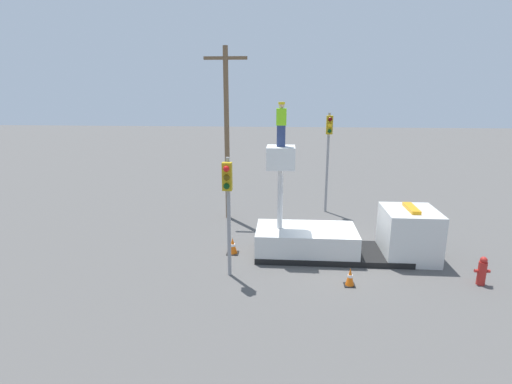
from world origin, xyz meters
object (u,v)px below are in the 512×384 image
Objects in this scene: traffic_light_pole at (228,194)px; traffic_light_across at (329,143)px; fire_hydrant at (482,271)px; traffic_cone_rear at (233,246)px; bucket_truck at (348,236)px; worker at (281,124)px; traffic_cone_curbside at (350,277)px; utility_pole at (227,130)px.

traffic_light_across is at bearing 62.54° from traffic_light_pole.
traffic_cone_rear is (-9.34, 2.15, -0.19)m from fire_hydrant.
traffic_light_across is at bearing 92.87° from bucket_truck.
worker is 0.38× the size of traffic_light_pole.
traffic_light_pole is at bearing -86.05° from traffic_cone_rear.
worker is 2.56× the size of traffic_cone_curbside.
traffic_light_across reaches higher than fire_hydrant.
traffic_cone_curbside is at bearing -29.42° from traffic_cone_rear.
traffic_light_across is at bearing 119.41° from fire_hydrant.
worker is at bearing 180.00° from bucket_truck.
fire_hydrant is 4.78m from traffic_cone_curbside.
bucket_truck is 5.47m from worker.
traffic_light_pole is (-1.86, -2.30, -2.30)m from worker.
traffic_light_pole is at bearing -117.46° from traffic_light_across.
worker is 0.19× the size of utility_pole.
utility_pole is at bearing 98.28° from traffic_light_pole.
utility_pole reaches higher than traffic_cone_curbside.
traffic_cone_curbside is 0.08× the size of utility_pole.
bucket_truck reaches higher than traffic_light_pole.
traffic_cone_rear is (-4.57, -6.32, -3.65)m from traffic_light_across.
fire_hydrant is at bearing -12.96° from traffic_cone_rear.
bucket_truck is at bearing -87.13° from traffic_light_across.
traffic_cone_curbside is at bearing -96.18° from bucket_truck.
utility_pole reaches higher than traffic_light_across.
traffic_light_pole reaches higher than traffic_cone_curbside.
traffic_light_across reaches higher than traffic_light_pole.
worker is 5.56m from traffic_cone_rear.
traffic_light_pole is at bearing -128.96° from worker.
fire_hydrant is at bearing -26.91° from bucket_truck.
traffic_cone_rear is at bearing 150.58° from traffic_cone_curbside.
fire_hydrant is at bearing -17.16° from worker.
traffic_cone_rear is at bearing -125.87° from traffic_light_across.
worker is at bearing -112.43° from traffic_light_across.
traffic_light_pole is 6.65× the size of traffic_cone_curbside.
traffic_light_pole is 6.39× the size of traffic_cone_rear.
bucket_truck is 10.90× the size of traffic_cone_curbside.
utility_pole is at bearing -165.89° from traffic_light_across.
worker is at bearing 133.67° from traffic_cone_curbside.
fire_hydrant is (9.19, 0.03, -2.70)m from traffic_light_pole.
traffic_cone_rear is 0.08× the size of utility_pole.
bucket_truck reaches higher than traffic_cone_rear.
traffic_cone_curbside is (2.58, -2.70, -5.20)m from worker.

